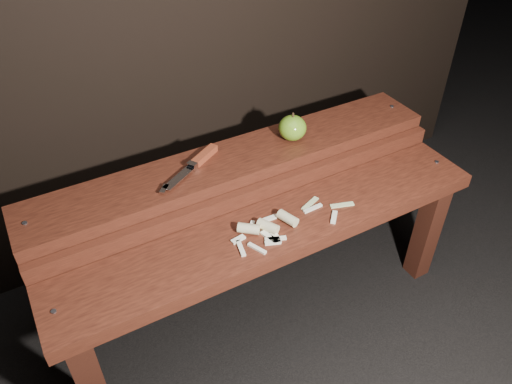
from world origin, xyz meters
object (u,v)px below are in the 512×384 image
bench_front_tier (278,246)px  knife (198,161)px  apple (292,128)px  bench_rear_tier (238,181)px

bench_front_tier → knife: size_ratio=5.62×
knife → bench_front_tier: bearing=-66.6°
bench_front_tier → apple: size_ratio=14.18×
bench_front_tier → bench_rear_tier: size_ratio=1.00×
bench_front_tier → apple: (0.18, 0.23, 0.18)m
bench_rear_tier → apple: (0.18, 0.00, 0.12)m
bench_front_tier → bench_rear_tier: bench_rear_tier is taller
knife → apple: bearing=-3.6°
bench_front_tier → knife: (-0.11, 0.25, 0.16)m
apple → knife: size_ratio=0.40×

